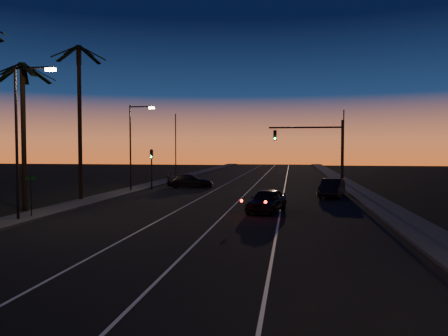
% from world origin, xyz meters
% --- Properties ---
extents(road, '(20.00, 170.00, 0.01)m').
position_xyz_m(road, '(0.00, 30.00, 0.01)').
color(road, black).
rests_on(road, ground).
extents(sidewalk_left, '(2.40, 170.00, 0.16)m').
position_xyz_m(sidewalk_left, '(-11.20, 30.00, 0.08)').
color(sidewalk_left, '#343432').
rests_on(sidewalk_left, ground).
extents(sidewalk_right, '(2.40, 170.00, 0.16)m').
position_xyz_m(sidewalk_right, '(11.20, 30.00, 0.08)').
color(sidewalk_right, '#343432').
rests_on(sidewalk_right, ground).
extents(lane_stripe_left, '(0.12, 160.00, 0.01)m').
position_xyz_m(lane_stripe_left, '(-3.00, 30.00, 0.02)').
color(lane_stripe_left, silver).
rests_on(lane_stripe_left, road).
extents(lane_stripe_mid, '(0.12, 160.00, 0.01)m').
position_xyz_m(lane_stripe_mid, '(0.50, 30.00, 0.02)').
color(lane_stripe_mid, silver).
rests_on(lane_stripe_mid, road).
extents(lane_stripe_right, '(0.12, 160.00, 0.01)m').
position_xyz_m(lane_stripe_right, '(4.00, 30.00, 0.02)').
color(lane_stripe_right, silver).
rests_on(lane_stripe_right, road).
extents(palm_mid, '(4.25, 4.16, 10.03)m').
position_xyz_m(palm_mid, '(-13.20, 24.00, 6.25)').
color(palm_mid, black).
rests_on(palm_mid, ground).
extents(palm_far, '(4.25, 4.16, 12.53)m').
position_xyz_m(palm_far, '(-12.20, 30.00, 7.61)').
color(palm_far, black).
rests_on(palm_far, ground).
extents(streetlight_left_near, '(2.55, 0.26, 9.00)m').
position_xyz_m(streetlight_left_near, '(-10.70, 20.00, 5.32)').
color(streetlight_left_near, black).
rests_on(streetlight_left_near, ground).
extents(streetlight_left_far, '(2.55, 0.26, 8.50)m').
position_xyz_m(streetlight_left_far, '(-10.69, 38.00, 5.06)').
color(streetlight_left_far, black).
rests_on(streetlight_left_far, ground).
extents(street_sign, '(0.70, 0.06, 2.60)m').
position_xyz_m(street_sign, '(-10.80, 21.00, 1.66)').
color(street_sign, black).
rests_on(street_sign, ground).
extents(signal_mast, '(7.10, 0.41, 7.00)m').
position_xyz_m(signal_mast, '(7.14, 39.99, 4.78)').
color(signal_mast, black).
rests_on(signal_mast, ground).
extents(signal_post, '(0.28, 0.37, 4.20)m').
position_xyz_m(signal_post, '(-9.50, 39.98, 2.89)').
color(signal_post, black).
rests_on(signal_post, ground).
extents(far_pole_left, '(0.14, 0.14, 9.00)m').
position_xyz_m(far_pole_left, '(-11.00, 55.00, 4.50)').
color(far_pole_left, black).
rests_on(far_pole_left, ground).
extents(far_pole_right, '(0.14, 0.14, 9.00)m').
position_xyz_m(far_pole_right, '(11.00, 52.00, 4.50)').
color(far_pole_right, black).
rests_on(far_pole_right, ground).
extents(lead_car, '(2.96, 5.35, 1.55)m').
position_xyz_m(lead_car, '(3.11, 25.93, 0.79)').
color(lead_car, black).
rests_on(lead_car, road).
extents(right_car, '(2.78, 5.17, 1.62)m').
position_xyz_m(right_car, '(8.20, 35.61, 0.82)').
color(right_car, black).
rests_on(right_car, road).
extents(cross_car, '(5.28, 2.80, 1.46)m').
position_xyz_m(cross_car, '(-6.17, 42.91, 0.74)').
color(cross_car, black).
rests_on(cross_car, road).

